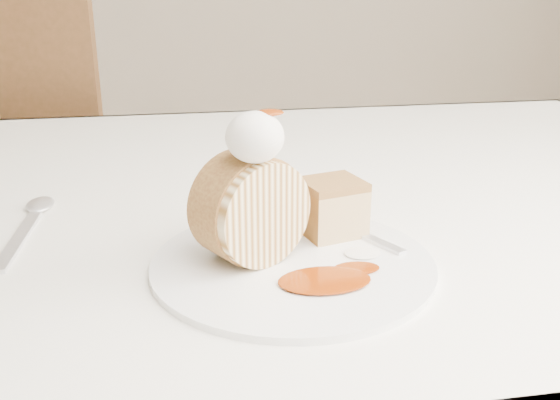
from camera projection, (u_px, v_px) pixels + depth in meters
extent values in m
cube|color=white|center=(257.00, 200.00, 0.79)|extent=(1.40, 0.90, 0.04)
cube|color=white|center=(228.00, 181.00, 1.24)|extent=(1.40, 0.01, 0.28)
cylinder|color=brown|center=(518.00, 287.00, 1.36)|extent=(0.06, 0.06, 0.71)
cube|color=brown|center=(30.00, 197.00, 1.54)|extent=(0.50, 0.50, 0.04)
cylinder|color=brown|center=(131.00, 252.00, 1.83)|extent=(0.04, 0.04, 0.46)
cylinder|color=brown|center=(108.00, 324.00, 1.46)|extent=(0.04, 0.04, 0.46)
cylinder|color=white|center=(293.00, 264.00, 0.57)|extent=(0.31, 0.31, 0.01)
cylinder|color=#FFEAB1|center=(251.00, 209.00, 0.55)|extent=(0.11, 0.09, 0.10)
cube|color=#A47C3E|center=(332.00, 211.00, 0.62)|extent=(0.07, 0.07, 0.05)
ellipsoid|color=white|center=(255.00, 137.00, 0.52)|extent=(0.05, 0.05, 0.04)
ellipsoid|color=#852B05|center=(269.00, 106.00, 0.52)|extent=(0.02, 0.02, 0.01)
cube|color=silver|center=(361.00, 234.00, 0.62)|extent=(0.09, 0.14, 0.00)
cube|color=silver|center=(19.00, 240.00, 0.62)|extent=(0.03, 0.18, 0.00)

